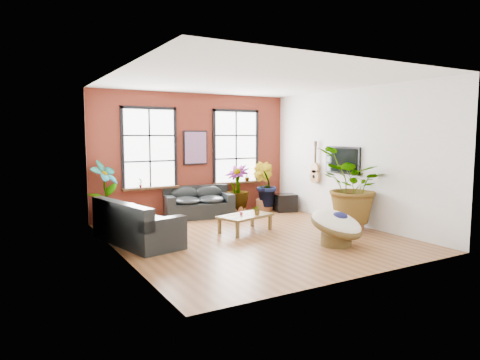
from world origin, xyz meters
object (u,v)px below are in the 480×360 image
object	(u,v)px
sofa_back	(198,203)
coffee_table	(245,217)
papasan_chair	(336,225)
sofa_left	(135,224)

from	to	relation	value
sofa_back	coffee_table	world-z (taller)	sofa_back
coffee_table	papasan_chair	world-z (taller)	papasan_chair
coffee_table	sofa_back	bearing A→B (deg)	78.71
sofa_back	coffee_table	size ratio (longest dim) A/B	1.40
sofa_back	papasan_chair	bearing A→B (deg)	-64.47
sofa_back	papasan_chair	world-z (taller)	sofa_back
sofa_back	sofa_left	size ratio (longest dim) A/B	0.81
sofa_left	coffee_table	size ratio (longest dim) A/B	1.72
sofa_left	papasan_chair	distance (m)	4.28
sofa_left	coffee_table	xyz separation A→B (m)	(2.60, -0.24, -0.05)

